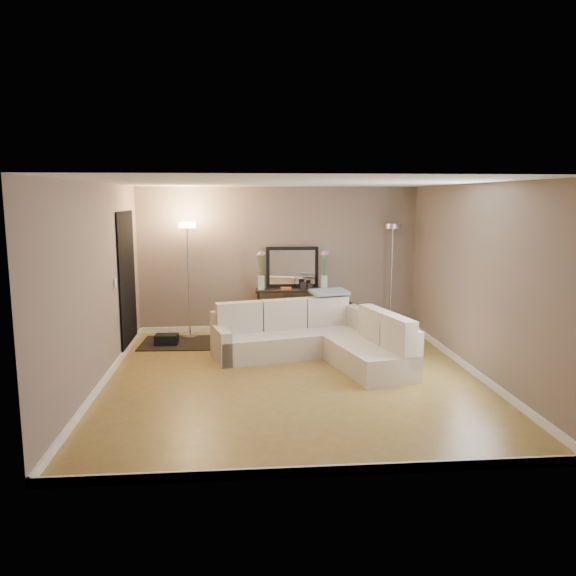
{
  "coord_description": "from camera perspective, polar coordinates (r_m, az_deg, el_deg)",
  "views": [
    {
      "loc": [
        -0.69,
        -7.27,
        2.41
      ],
      "look_at": [
        0.0,
        0.8,
        1.1
      ],
      "focal_mm": 35.0,
      "sensor_mm": 36.0,
      "label": 1
    }
  ],
  "objects": [
    {
      "name": "baseboard_left",
      "position": [
        7.85,
        -18.07,
        -8.78
      ],
      "size": [
        0.03,
        5.5,
        0.1
      ],
      "primitive_type": "cube",
      "color": "white",
      "rests_on": "ground"
    },
    {
      "name": "baseboard_right",
      "position": [
        8.28,
        18.07,
        -7.84
      ],
      "size": [
        0.03,
        5.5,
        0.1
      ],
      "primitive_type": "cube",
      "color": "white",
      "rests_on": "ground"
    },
    {
      "name": "baseboard_back",
      "position": [
        10.31,
        -0.92,
        -4.05
      ],
      "size": [
        5.0,
        0.03,
        0.1
      ],
      "primitive_type": "cube",
      "color": "white",
      "rests_on": "ground"
    },
    {
      "name": "wall_left",
      "position": [
        7.58,
        -18.72,
        0.27
      ],
      "size": [
        0.02,
        5.5,
        2.6
      ],
      "primitive_type": "cube",
      "color": "gray",
      "rests_on": "ground"
    },
    {
      "name": "throw_blanket",
      "position": [
        9.05,
        4.24,
        -0.4
      ],
      "size": [
        0.67,
        0.51,
        0.08
      ],
      "primitive_type": "cube",
      "rotation": [
        0.1,
        0.0,
        0.3
      ],
      "color": "gray",
      "rests_on": "sectional_sofa"
    },
    {
      "name": "wall_back",
      "position": [
        10.12,
        -0.95,
        2.89
      ],
      "size": [
        5.0,
        0.02,
        2.6
      ],
      "primitive_type": "cube",
      "color": "gray",
      "rests_on": "ground"
    },
    {
      "name": "leaning_mirror",
      "position": [
        10.02,
        0.44,
        2.14
      ],
      "size": [
        0.93,
        0.08,
        0.73
      ],
      "color": "black",
      "rests_on": "console_table"
    },
    {
      "name": "doorway",
      "position": [
        9.24,
        -16.01,
        0.68
      ],
      "size": [
        0.02,
        1.2,
        2.2
      ],
      "primitive_type": "cube",
      "color": "black",
      "rests_on": "ground"
    },
    {
      "name": "floor_lamp_lit",
      "position": [
        9.69,
        -10.12,
        3.11
      ],
      "size": [
        0.29,
        0.29,
        1.99
      ],
      "color": "silver",
      "rests_on": "floor"
    },
    {
      "name": "table_decor",
      "position": [
        9.86,
        0.49,
        0.03
      ],
      "size": [
        0.56,
        0.13,
        0.13
      ],
      "color": "orange",
      "rests_on": "console_table"
    },
    {
      "name": "switch_plate",
      "position": [
        8.4,
        -17.13,
        0.5
      ],
      "size": [
        0.02,
        0.08,
        0.12
      ],
      "primitive_type": "cube",
      "color": "white",
      "rests_on": "ground"
    },
    {
      "name": "floor_lamp_unlit",
      "position": [
        10.16,
        10.53,
        3.22
      ],
      "size": [
        0.28,
        0.28,
        1.95
      ],
      "color": "silver",
      "rests_on": "floor"
    },
    {
      "name": "flower_vase_right",
      "position": [
        9.91,
        3.71,
        1.58
      ],
      "size": [
        0.15,
        0.13,
        0.69
      ],
      "color": "silver",
      "rests_on": "console_table"
    },
    {
      "name": "wall_front",
      "position": [
        4.7,
        3.74,
        -4.52
      ],
      "size": [
        5.0,
        0.02,
        2.6
      ],
      "primitive_type": "cube",
      "color": "gray",
      "rests_on": "ground"
    },
    {
      "name": "floor",
      "position": [
        7.7,
        0.52,
        -9.11
      ],
      "size": [
        5.0,
        5.5,
        0.01
      ],
      "primitive_type": "cube",
      "color": "olive",
      "rests_on": "ground"
    },
    {
      "name": "charcoal_rug",
      "position": [
        9.58,
        -10.84,
        -5.49
      ],
      "size": [
        1.34,
        1.03,
        0.02
      ],
      "primitive_type": "cube",
      "rotation": [
        0.0,
        0.0,
        -0.05
      ],
      "color": "black",
      "rests_on": "floor"
    },
    {
      "name": "black_bag",
      "position": [
        9.51,
        -12.22,
        -5.33
      ],
      "size": [
        0.38,
        0.28,
        0.24
      ],
      "primitive_type": "cube",
      "rotation": [
        0.0,
        0.0,
        -0.05
      ],
      "color": "black",
      "rests_on": "charcoal_rug"
    },
    {
      "name": "flower_vase_left",
      "position": [
        9.84,
        -2.75,
        1.54
      ],
      "size": [
        0.15,
        0.13,
        0.69
      ],
      "color": "silver",
      "rests_on": "console_table"
    },
    {
      "name": "ceiling",
      "position": [
        7.31,
        0.55,
        10.71
      ],
      "size": [
        5.0,
        5.5,
        0.01
      ],
      "primitive_type": "cube",
      "color": "white",
      "rests_on": "ground"
    },
    {
      "name": "sectional_sofa",
      "position": [
        8.49,
        3.05,
        -5.16
      ],
      "size": [
        2.84,
        2.39,
        0.83
      ],
      "color": "beige",
      "rests_on": "floor"
    },
    {
      "name": "wall_right",
      "position": [
        8.02,
        18.68,
        0.74
      ],
      "size": [
        0.02,
        5.5,
        2.6
      ],
      "primitive_type": "cube",
      "color": "gray",
      "rests_on": "ground"
    },
    {
      "name": "console_table",
      "position": [
        9.96,
        0.01,
        -2.12
      ],
      "size": [
        1.33,
        0.4,
        0.81
      ],
      "color": "black",
      "rests_on": "floor"
    },
    {
      "name": "baseboard_front",
      "position": [
        5.16,
        3.54,
        -18.05
      ],
      "size": [
        5.0,
        0.03,
        0.1
      ],
      "primitive_type": "cube",
      "color": "white",
      "rests_on": "ground"
    }
  ]
}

